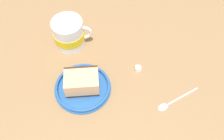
# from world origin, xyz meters

# --- Properties ---
(ground_plane) EXTENTS (1.50, 1.50, 0.03)m
(ground_plane) POSITION_xyz_m (0.00, 0.00, -0.02)
(ground_plane) COLOR #936D47
(small_plate) EXTENTS (0.16, 0.16, 0.02)m
(small_plate) POSITION_xyz_m (-0.09, 0.06, 0.01)
(small_plate) COLOR #26599E
(small_plate) RESTS_ON ground_plane
(cake_slice) EXTENTS (0.08, 0.10, 0.05)m
(cake_slice) POSITION_xyz_m (-0.09, 0.06, 0.03)
(cake_slice) COLOR #472814
(cake_slice) RESTS_ON small_plate
(tea_mug) EXTENTS (0.09, 0.12, 0.09)m
(tea_mug) POSITION_xyz_m (0.07, 0.11, 0.05)
(tea_mug) COLOR white
(tea_mug) RESTS_ON ground_plane
(teaspoon) EXTENTS (0.08, 0.12, 0.01)m
(teaspoon) POSITION_xyz_m (-0.12, -0.18, 0.00)
(teaspoon) COLOR silver
(teaspoon) RESTS_ON ground_plane
(sugar_cube) EXTENTS (0.02, 0.02, 0.02)m
(sugar_cube) POSITION_xyz_m (-0.02, -0.10, 0.01)
(sugar_cube) COLOR white
(sugar_cube) RESTS_ON ground_plane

